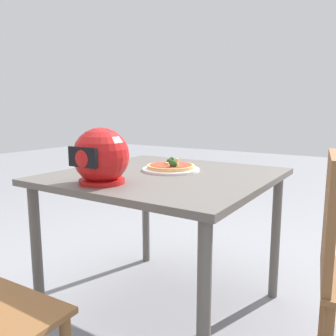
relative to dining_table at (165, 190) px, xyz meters
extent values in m
plane|color=gray|center=(0.00, 0.00, -0.65)|extent=(14.00, 14.00, 0.00)
cube|color=#5B5651|center=(0.00, 0.00, 0.07)|extent=(1.01, 1.01, 0.03)
cylinder|color=#5B5651|center=(-0.45, -0.44, -0.30)|extent=(0.05, 0.05, 0.71)
cylinder|color=#5B5651|center=(0.45, -0.44, -0.30)|extent=(0.05, 0.05, 0.71)
cylinder|color=#5B5651|center=(-0.45, 0.44, -0.30)|extent=(0.05, 0.05, 0.71)
cylinder|color=#5B5651|center=(0.45, 0.44, -0.30)|extent=(0.05, 0.05, 0.71)
cylinder|color=white|center=(0.02, -0.08, 0.09)|extent=(0.30, 0.30, 0.01)
cylinder|color=tan|center=(0.02, -0.08, 0.11)|extent=(0.25, 0.25, 0.02)
cylinder|color=red|center=(0.02, -0.08, 0.12)|extent=(0.22, 0.22, 0.00)
sphere|color=#234C1E|center=(0.04, -0.11, 0.13)|extent=(0.03, 0.03, 0.03)
sphere|color=#234C1E|center=(-0.03, -0.03, 0.13)|extent=(0.04, 0.04, 0.04)
sphere|color=#234C1E|center=(0.06, -0.16, 0.13)|extent=(0.03, 0.03, 0.03)
cylinder|color=#E0D172|center=(0.02, -0.05, 0.12)|extent=(0.02, 0.02, 0.01)
cylinder|color=#E0D172|center=(0.05, -0.17, 0.12)|extent=(0.02, 0.02, 0.01)
cylinder|color=#E0D172|center=(0.03, -0.18, 0.13)|extent=(0.03, 0.03, 0.02)
cylinder|color=#E0D172|center=(-0.05, -0.04, 0.13)|extent=(0.02, 0.02, 0.02)
sphere|color=#B21414|center=(0.10, 0.35, 0.20)|extent=(0.24, 0.24, 0.24)
cylinder|color=#B21414|center=(0.10, 0.35, 0.09)|extent=(0.20, 0.20, 0.02)
cube|color=black|center=(0.10, 0.45, 0.21)|extent=(0.15, 0.02, 0.08)
cube|color=brown|center=(-0.77, 0.10, 0.02)|extent=(0.09, 0.38, 0.45)
cylinder|color=brown|center=(-0.76, -0.07, -0.44)|extent=(0.04, 0.04, 0.43)
camera|label=1|loc=(-0.93, 1.43, 0.40)|focal=37.03mm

